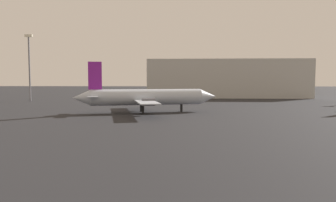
% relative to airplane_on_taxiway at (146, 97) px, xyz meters
% --- Properties ---
extents(airplane_on_taxiway, '(30.20, 25.74, 10.50)m').
position_rel_airplane_on_taxiway_xyz_m(airplane_on_taxiway, '(0.00, 0.00, 0.00)').
color(airplane_on_taxiway, '#B2BCCC').
rests_on(airplane_on_taxiway, ground_plane).
extents(light_mast_left, '(2.40, 0.50, 20.99)m').
position_rel_airplane_on_taxiway_xyz_m(light_mast_left, '(-40.77, 31.38, 8.55)').
color(light_mast_left, slate).
rests_on(light_mast_left, ground_plane).
extents(terminal_building, '(60.32, 18.72, 14.41)m').
position_rel_airplane_on_taxiway_xyz_m(terminal_building, '(24.54, 57.80, 3.99)').
color(terminal_building, '#B7B7B2').
rests_on(terminal_building, ground_plane).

